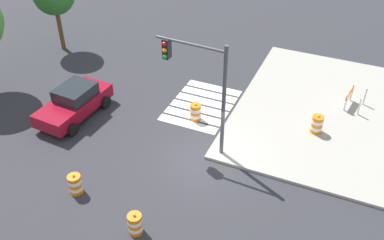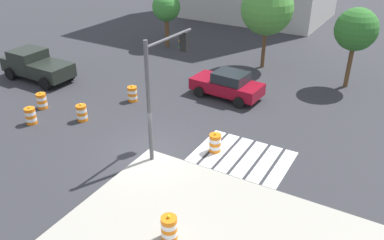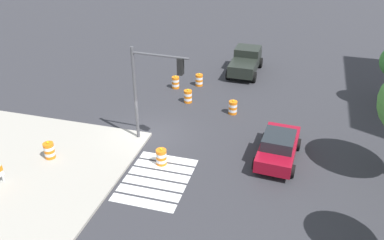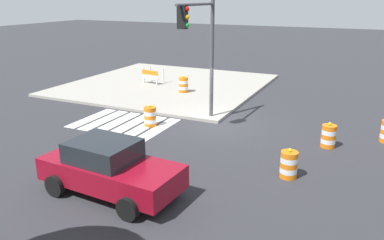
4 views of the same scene
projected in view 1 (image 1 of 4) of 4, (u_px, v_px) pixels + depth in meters
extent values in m
plane|color=#2D2D33|center=(204.00, 159.00, 20.33)|extent=(120.00, 120.00, 0.00)
cube|color=#9E998E|center=(355.00, 118.00, 22.77)|extent=(12.00, 12.00, 0.15)
cube|color=silver|center=(188.00, 124.00, 22.46)|extent=(0.60, 3.20, 0.02)
cube|color=silver|center=(193.00, 116.00, 23.02)|extent=(0.60, 3.20, 0.02)
cube|color=silver|center=(199.00, 109.00, 23.57)|extent=(0.60, 3.20, 0.02)
cube|color=silver|center=(204.00, 101.00, 24.12)|extent=(0.60, 3.20, 0.02)
cube|color=silver|center=(209.00, 95.00, 24.68)|extent=(0.60, 3.20, 0.02)
cube|color=silver|center=(214.00, 88.00, 25.23)|extent=(0.60, 3.20, 0.02)
cube|color=maroon|center=(74.00, 105.00, 22.68)|extent=(4.41, 2.12, 0.70)
cube|color=#1E2328|center=(75.00, 92.00, 22.47)|extent=(2.00, 1.72, 0.60)
cylinder|color=black|center=(73.00, 130.00, 21.57)|extent=(0.67, 0.28, 0.66)
cylinder|color=black|center=(43.00, 119.00, 22.28)|extent=(0.67, 0.28, 0.66)
cylinder|color=black|center=(105.00, 102.00, 23.50)|extent=(0.67, 0.28, 0.66)
cylinder|color=black|center=(77.00, 93.00, 24.20)|extent=(0.67, 0.28, 0.66)
cylinder|color=orange|center=(195.00, 118.00, 22.76)|extent=(0.56, 0.56, 0.18)
cylinder|color=white|center=(196.00, 115.00, 22.66)|extent=(0.56, 0.56, 0.18)
cylinder|color=orange|center=(196.00, 112.00, 22.55)|extent=(0.56, 0.56, 0.18)
cylinder|color=white|center=(196.00, 109.00, 22.44)|extent=(0.56, 0.56, 0.18)
cylinder|color=orange|center=(196.00, 106.00, 22.33)|extent=(0.56, 0.56, 0.18)
sphere|color=yellow|center=(196.00, 104.00, 22.25)|extent=(0.12, 0.12, 0.12)
cylinder|color=orange|center=(136.00, 230.00, 16.88)|extent=(0.56, 0.56, 0.18)
cylinder|color=white|center=(135.00, 227.00, 16.77)|extent=(0.56, 0.56, 0.18)
cylinder|color=orange|center=(135.00, 224.00, 16.66)|extent=(0.56, 0.56, 0.18)
cylinder|color=white|center=(135.00, 221.00, 16.56)|extent=(0.56, 0.56, 0.18)
cylinder|color=orange|center=(134.00, 217.00, 16.45)|extent=(0.56, 0.56, 0.18)
sphere|color=yellow|center=(134.00, 215.00, 16.36)|extent=(0.12, 0.12, 0.12)
cylinder|color=orange|center=(77.00, 190.00, 18.58)|extent=(0.56, 0.56, 0.18)
cylinder|color=white|center=(76.00, 187.00, 18.47)|extent=(0.56, 0.56, 0.18)
cylinder|color=orange|center=(75.00, 184.00, 18.37)|extent=(0.56, 0.56, 0.18)
cylinder|color=white|center=(75.00, 181.00, 18.26)|extent=(0.56, 0.56, 0.18)
cylinder|color=orange|center=(74.00, 178.00, 18.15)|extent=(0.56, 0.56, 0.18)
sphere|color=yellow|center=(73.00, 175.00, 18.06)|extent=(0.12, 0.12, 0.12)
cylinder|color=orange|center=(316.00, 130.00, 21.69)|extent=(0.56, 0.56, 0.18)
cylinder|color=white|center=(316.00, 127.00, 21.58)|extent=(0.56, 0.56, 0.18)
cylinder|color=orange|center=(317.00, 124.00, 21.48)|extent=(0.56, 0.56, 0.18)
cylinder|color=white|center=(318.00, 121.00, 21.37)|extent=(0.56, 0.56, 0.18)
cylinder|color=orange|center=(318.00, 118.00, 21.26)|extent=(0.56, 0.56, 0.18)
sphere|color=yellow|center=(319.00, 116.00, 21.17)|extent=(0.12, 0.12, 0.12)
cube|color=silver|center=(346.00, 102.00, 22.92)|extent=(0.08, 0.08, 1.00)
cube|color=silver|center=(359.00, 106.00, 22.61)|extent=(0.08, 0.08, 1.00)
cube|color=silver|center=(352.00, 93.00, 23.66)|extent=(0.08, 0.08, 1.00)
cube|color=silver|center=(365.00, 97.00, 23.36)|extent=(0.08, 0.08, 1.00)
cube|color=orange|center=(350.00, 93.00, 23.15)|extent=(1.29, 0.24, 0.28)
cube|color=white|center=(348.00, 98.00, 23.33)|extent=(1.29, 0.24, 0.20)
cylinder|color=#4C4C51|center=(224.00, 103.00, 18.85)|extent=(0.18, 0.18, 5.50)
cylinder|color=#4C4C51|center=(190.00, 44.00, 17.97)|extent=(0.29, 3.20, 0.12)
cube|color=black|center=(167.00, 48.00, 18.64)|extent=(0.37, 0.30, 0.90)
sphere|color=red|center=(164.00, 44.00, 18.33)|extent=(0.20, 0.20, 0.20)
sphere|color=#F2A514|center=(165.00, 50.00, 18.50)|extent=(0.20, 0.20, 0.20)
sphere|color=green|center=(165.00, 57.00, 18.68)|extent=(0.20, 0.20, 0.20)
cylinder|color=brown|center=(60.00, 29.00, 28.37)|extent=(0.28, 0.28, 2.82)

